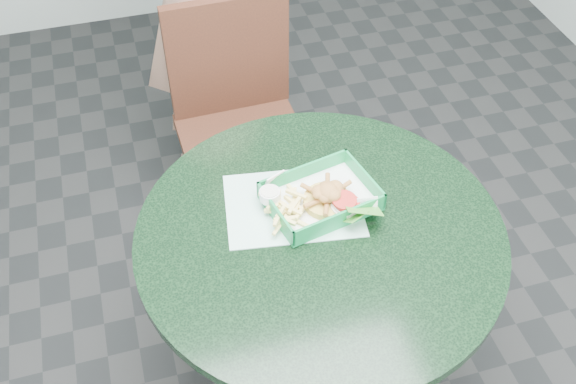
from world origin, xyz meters
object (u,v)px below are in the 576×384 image
object	(u,v)px
dining_chair	(238,111)
crab_sandwich	(326,201)
sauce_ramekin	(270,192)
cafe_table	(318,275)
food_basket	(320,205)

from	to	relation	value
dining_chair	crab_sandwich	xyz separation A→B (m)	(0.08, -0.75, 0.27)
crab_sandwich	sauce_ramekin	distance (m)	0.15
cafe_table	dining_chair	distance (m)	0.83
dining_chair	food_basket	size ratio (longest dim) A/B	3.32
food_basket	sauce_ramekin	distance (m)	0.14
cafe_table	sauce_ramekin	world-z (taller)	sauce_ramekin
cafe_table	dining_chair	xyz separation A→B (m)	(-0.04, 0.83, -0.05)
dining_chair	food_basket	distance (m)	0.78
dining_chair	food_basket	bearing A→B (deg)	-86.08
dining_chair	food_basket	world-z (taller)	dining_chair
dining_chair	sauce_ramekin	bearing A→B (deg)	-96.14
crab_sandwich	dining_chair	bearing A→B (deg)	96.06
food_basket	sauce_ramekin	size ratio (longest dim) A/B	5.05
cafe_table	sauce_ramekin	distance (m)	0.28
sauce_ramekin	crab_sandwich	bearing A→B (deg)	-28.37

